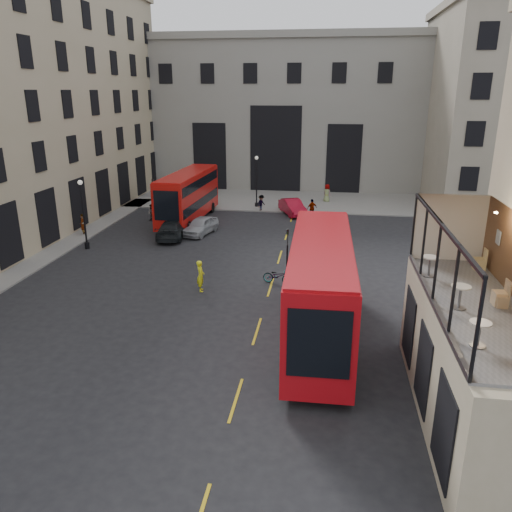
# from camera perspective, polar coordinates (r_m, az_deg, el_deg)

# --- Properties ---
(ground) EXTENTS (140.00, 140.00, 0.00)m
(ground) POSITION_cam_1_polar(r_m,az_deg,el_deg) (20.36, 3.47, -16.54)
(ground) COLOR black
(ground) RESTS_ON ground
(host_frontage) EXTENTS (3.00, 11.00, 4.50)m
(host_frontage) POSITION_cam_1_polar(r_m,az_deg,el_deg) (19.85, 23.05, -11.49)
(host_frontage) COLOR #BBAC8C
(host_frontage) RESTS_ON ground
(cafe_floor) EXTENTS (3.00, 10.00, 0.10)m
(cafe_floor) POSITION_cam_1_polar(r_m,az_deg,el_deg) (18.87, 23.92, -5.38)
(cafe_floor) COLOR slate
(cafe_floor) RESTS_ON host_frontage
(gateway) EXTENTS (35.00, 10.60, 18.00)m
(gateway) POSITION_cam_1_polar(r_m,az_deg,el_deg) (64.98, 2.79, 16.38)
(gateway) COLOR gray
(gateway) RESTS_ON ground
(pavement_far) EXTENTS (40.00, 12.00, 0.12)m
(pavement_far) POSITION_cam_1_polar(r_m,az_deg,el_deg) (56.33, 0.64, 6.52)
(pavement_far) COLOR slate
(pavement_far) RESTS_ON ground
(traffic_light_near) EXTENTS (0.16, 0.20, 3.80)m
(traffic_light_near) POSITION_cam_1_polar(r_m,az_deg,el_deg) (30.18, 3.59, 0.57)
(traffic_light_near) COLOR black
(traffic_light_near) RESTS_ON ground
(traffic_light_far) EXTENTS (0.16, 0.20, 3.80)m
(traffic_light_far) POSITION_cam_1_polar(r_m,az_deg,el_deg) (48.39, -11.65, 7.03)
(traffic_light_far) COLOR black
(traffic_light_far) RESTS_ON ground
(street_lamp_a) EXTENTS (0.36, 0.36, 5.33)m
(street_lamp_a) POSITION_cam_1_polar(r_m,az_deg,el_deg) (40.22, -19.06, 4.08)
(street_lamp_a) COLOR black
(street_lamp_a) RESTS_ON ground
(street_lamp_b) EXTENTS (0.36, 0.36, 5.33)m
(street_lamp_b) POSITION_cam_1_polar(r_m,az_deg,el_deg) (51.99, 0.06, 8.14)
(street_lamp_b) COLOR black
(street_lamp_b) RESTS_ON ground
(bus_near) EXTENTS (3.02, 12.49, 4.97)m
(bus_near) POSITION_cam_1_polar(r_m,az_deg,el_deg) (24.15, 7.36, -3.27)
(bus_near) COLOR #A80B12
(bus_near) RESTS_ON ground
(bus_far) EXTENTS (3.12, 11.50, 4.55)m
(bus_far) POSITION_cam_1_polar(r_m,az_deg,el_deg) (46.84, -7.75, 7.03)
(bus_far) COLOR #B5100C
(bus_far) RESTS_ON ground
(car_a) EXTENTS (2.68, 4.58, 1.46)m
(car_a) POSITION_cam_1_polar(r_m,az_deg,el_deg) (42.67, -6.35, 3.46)
(car_a) COLOR #9B9FA3
(car_a) RESTS_ON ground
(car_b) EXTENTS (3.24, 4.80, 1.50)m
(car_b) POSITION_cam_1_polar(r_m,az_deg,el_deg) (49.43, 4.20, 5.61)
(car_b) COLOR #9F091E
(car_b) RESTS_ON ground
(car_c) EXTENTS (2.60, 5.27, 1.47)m
(car_c) POSITION_cam_1_polar(r_m,az_deg,el_deg) (41.90, -9.55, 3.04)
(car_c) COLOR black
(car_c) RESTS_ON ground
(bicycle) EXTENTS (2.00, 1.01, 1.00)m
(bicycle) POSITION_cam_1_polar(r_m,az_deg,el_deg) (31.58, 2.49, -2.30)
(bicycle) COLOR gray
(bicycle) RESTS_ON ground
(cyclist) EXTENTS (0.66, 0.82, 1.95)m
(cyclist) POSITION_cam_1_polar(r_m,az_deg,el_deg) (30.41, -6.36, -2.27)
(cyclist) COLOR yellow
(cyclist) RESTS_ON ground
(pedestrian_a) EXTENTS (0.91, 0.80, 1.58)m
(pedestrian_a) POSITION_cam_1_polar(r_m,az_deg,el_deg) (47.80, -11.81, 4.87)
(pedestrian_a) COLOR gray
(pedestrian_a) RESTS_ON ground
(pedestrian_b) EXTENTS (1.06, 1.25, 1.69)m
(pedestrian_b) POSITION_cam_1_polar(r_m,az_deg,el_deg) (50.49, 0.62, 6.04)
(pedestrian_b) COLOR gray
(pedestrian_b) RESTS_ON ground
(pedestrian_c) EXTENTS (1.13, 0.90, 1.80)m
(pedestrian_c) POSITION_cam_1_polar(r_m,az_deg,el_deg) (48.32, 6.42, 5.43)
(pedestrian_c) COLOR gray
(pedestrian_c) RESTS_ON ground
(pedestrian_d) EXTENTS (1.14, 1.12, 1.98)m
(pedestrian_d) POSITION_cam_1_polar(r_m,az_deg,el_deg) (55.32, 8.11, 7.10)
(pedestrian_d) COLOR gray
(pedestrian_d) RESTS_ON ground
(pedestrian_e) EXTENTS (0.68, 0.79, 1.84)m
(pedestrian_e) POSITION_cam_1_polar(r_m,az_deg,el_deg) (44.44, -19.20, 3.39)
(pedestrian_e) COLOR gray
(pedestrian_e) RESTS_ON ground
(cafe_table_near) EXTENTS (0.62, 0.62, 0.77)m
(cafe_table_near) POSITION_cam_1_polar(r_m,az_deg,el_deg) (15.83, 24.19, -7.75)
(cafe_table_near) COLOR silver
(cafe_table_near) RESTS_ON cafe_floor
(cafe_table_mid) EXTENTS (0.66, 0.66, 0.82)m
(cafe_table_mid) POSITION_cam_1_polar(r_m,az_deg,el_deg) (18.22, 22.32, -3.98)
(cafe_table_mid) COLOR beige
(cafe_table_mid) RESTS_ON cafe_floor
(cafe_table_far) EXTENTS (0.66, 0.66, 0.82)m
(cafe_table_far) POSITION_cam_1_polar(r_m,az_deg,el_deg) (20.93, 19.25, -0.79)
(cafe_table_far) COLOR silver
(cafe_table_far) RESTS_ON cafe_floor
(cafe_chair_b) EXTENTS (0.40, 0.40, 0.77)m
(cafe_chair_b) POSITION_cam_1_polar(r_m,az_deg,el_deg) (19.05, 26.32, -4.58)
(cafe_chair_b) COLOR tan
(cafe_chair_b) RESTS_ON cafe_floor
(cafe_chair_c) EXTENTS (0.49, 0.49, 0.92)m
(cafe_chair_c) POSITION_cam_1_polar(r_m,az_deg,el_deg) (19.16, 26.15, -4.27)
(cafe_chair_c) COLOR #D8AF7D
(cafe_chair_c) RESTS_ON cafe_floor
(cafe_chair_d) EXTENTS (0.45, 0.45, 0.89)m
(cafe_chair_d) POSITION_cam_1_polar(r_m,az_deg,el_deg) (22.60, 24.20, -0.73)
(cafe_chair_d) COLOR tan
(cafe_chair_d) RESTS_ON cafe_floor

